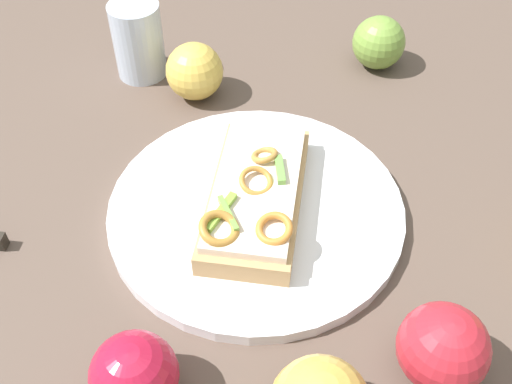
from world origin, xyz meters
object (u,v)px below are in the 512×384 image
(sandwich, at_px, (255,195))
(apple_5, at_px, (194,71))
(drinking_glass, at_px, (138,40))
(apple_4, at_px, (134,375))
(plate, at_px, (256,210))
(apple_3, at_px, (443,348))
(apple_0, at_px, (379,43))

(sandwich, xyz_separation_m, apple_5, (-0.12, 0.18, 0.00))
(sandwich, bearing_deg, apple_5, 28.72)
(apple_5, xyz_separation_m, drinking_glass, (-0.08, 0.03, 0.01))
(apple_4, xyz_separation_m, drinking_glass, (-0.16, 0.42, 0.01))
(plate, relative_size, apple_5, 4.30)
(plate, bearing_deg, apple_4, -102.26)
(apple_5, bearing_deg, apple_3, -45.52)
(apple_0, height_order, apple_3, apple_3)
(plate, relative_size, apple_3, 4.05)
(apple_0, bearing_deg, apple_3, -77.65)
(drinking_glass, bearing_deg, apple_3, -41.25)
(plate, distance_m, sandwich, 0.02)
(apple_3, height_order, drinking_glass, drinking_glass)
(apple_3, xyz_separation_m, drinking_glass, (-0.39, 0.34, 0.01))
(sandwich, relative_size, apple_3, 2.64)
(apple_3, xyz_separation_m, apple_4, (-0.23, -0.08, -0.00))
(apple_0, distance_m, drinking_glass, 0.31)
(sandwich, relative_size, apple_4, 2.79)
(sandwich, xyz_separation_m, apple_0, (0.09, 0.30, 0.00))
(apple_4, xyz_separation_m, apple_5, (-0.07, 0.39, -0.00))
(sandwich, relative_size, apple_0, 2.89)
(apple_4, relative_size, apple_5, 1.00)
(plate, bearing_deg, apple_3, -35.78)
(apple_3, relative_size, apple_4, 1.06)
(plate, bearing_deg, drinking_glass, 134.40)
(plate, xyz_separation_m, apple_0, (0.09, 0.29, 0.03))
(plate, xyz_separation_m, apple_5, (-0.12, 0.18, 0.03))
(plate, distance_m, apple_0, 0.31)
(sandwich, bearing_deg, apple_0, -22.32)
(apple_5, bearing_deg, apple_4, -79.33)
(apple_3, distance_m, apple_5, 0.44)
(plate, height_order, drinking_glass, drinking_glass)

